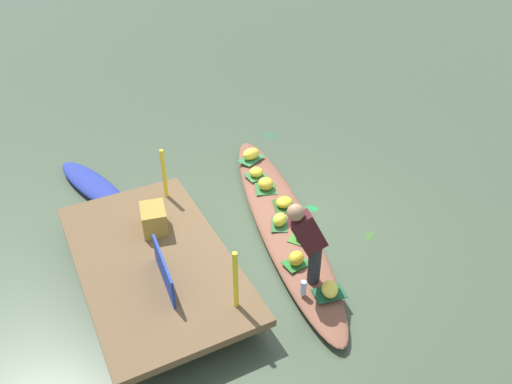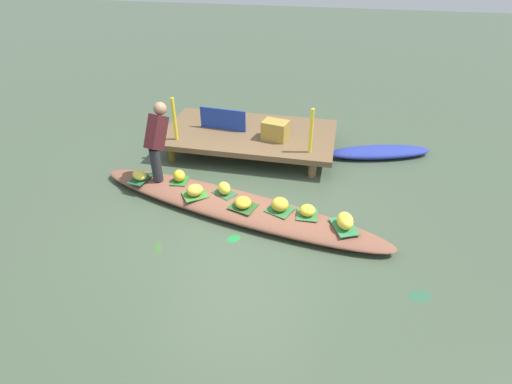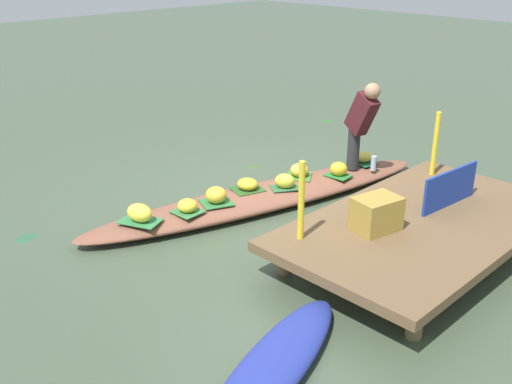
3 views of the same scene
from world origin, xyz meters
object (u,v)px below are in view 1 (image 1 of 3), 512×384
object	(u,v)px
banana_bunch_1	(256,172)
vendor_person	(308,239)
banana_bunch_0	(303,234)
banana_bunch_7	(296,258)
moored_boat	(94,186)
produce_crate	(154,219)
banana_bunch_2	(284,202)
water_bottle	(303,288)
market_banner	(164,270)
banana_bunch_4	(251,154)
banana_bunch_6	(266,184)
vendor_boat	(282,220)
banana_bunch_3	(280,220)
banana_bunch_5	(330,289)

from	to	relation	value
banana_bunch_1	vendor_person	bearing A→B (deg)	167.00
banana_bunch_0	banana_bunch_1	xyz separation A→B (m)	(1.71, -0.15, -0.01)
banana_bunch_0	banana_bunch_7	xyz separation A→B (m)	(-0.38, 0.34, 0.01)
moored_boat	banana_bunch_0	distance (m)	3.61
produce_crate	banana_bunch_2	bearing A→B (deg)	-93.78
water_bottle	banana_bunch_0	bearing A→B (deg)	-31.54
banana_bunch_7	water_bottle	world-z (taller)	water_bottle
vendor_person	market_banner	world-z (taller)	vendor_person
banana_bunch_4	moored_boat	bearing A→B (deg)	77.25
water_bottle	banana_bunch_6	bearing A→B (deg)	-16.54
vendor_person	produce_crate	bearing A→B (deg)	40.70
banana_bunch_2	vendor_person	world-z (taller)	vendor_person
produce_crate	water_bottle	bearing A→B (deg)	-144.72
moored_boat	market_banner	distance (m)	2.99
banana_bunch_0	water_bottle	distance (m)	1.02
banana_bunch_1	banana_bunch_6	xyz separation A→B (m)	(-0.40, 0.03, 0.02)
banana_bunch_4	market_banner	size ratio (longest dim) A/B	0.34
banana_bunch_1	banana_bunch_2	world-z (taller)	banana_bunch_1
banana_bunch_1	banana_bunch_4	distance (m)	0.54
banana_bunch_1	banana_bunch_7	distance (m)	2.14
vendor_boat	banana_bunch_3	world-z (taller)	banana_bunch_3
banana_bunch_0	market_banner	distance (m)	2.03
banana_bunch_3	banana_bunch_5	world-z (taller)	banana_bunch_3
moored_boat	banana_bunch_4	bearing A→B (deg)	-119.51
banana_bunch_7	vendor_person	xyz separation A→B (m)	(-0.32, 0.07, 0.59)
banana_bunch_2	produce_crate	bearing A→B (deg)	86.22
moored_boat	banana_bunch_5	distance (m)	4.32
banana_bunch_0	banana_bunch_7	world-z (taller)	banana_bunch_7
banana_bunch_1	banana_bunch_6	distance (m)	0.40
banana_bunch_2	moored_boat	bearing A→B (deg)	49.83
banana_bunch_1	water_bottle	xyz separation A→B (m)	(-2.58, 0.68, 0.02)
vendor_boat	banana_bunch_7	xyz separation A→B (m)	(-0.99, 0.35, 0.19)
vendor_person	vendor_boat	bearing A→B (deg)	-17.76
banana_bunch_2	market_banner	distance (m)	2.35
banana_bunch_1	banana_bunch_4	xyz separation A→B (m)	(0.52, -0.17, 0.02)
banana_bunch_4	banana_bunch_7	world-z (taller)	banana_bunch_4
banana_bunch_7	vendor_person	world-z (taller)	vendor_person
vendor_boat	vendor_person	bearing A→B (deg)	175.42
banana_bunch_2	market_banner	world-z (taller)	market_banner
moored_boat	banana_bunch_1	world-z (taller)	banana_bunch_1
banana_bunch_1	banana_bunch_2	bearing A→B (deg)	179.80
banana_bunch_7	vendor_person	size ratio (longest dim) A/B	0.18
banana_bunch_1	produce_crate	xyz separation A→B (m)	(-0.80, 1.94, 0.28)
banana_bunch_4	banana_bunch_5	bearing A→B (deg)	170.04
banana_bunch_4	banana_bunch_6	size ratio (longest dim) A/B	1.25
banana_bunch_1	produce_crate	size ratio (longest dim) A/B	0.51
banana_bunch_7	market_banner	xyz separation A→B (m)	(0.25, 1.66, 0.30)
banana_bunch_3	banana_bunch_7	bearing A→B (deg)	165.71
moored_boat	vendor_boat	bearing A→B (deg)	-150.92
vendor_boat	banana_bunch_5	xyz separation A→B (m)	(-1.63, 0.26, 0.18)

